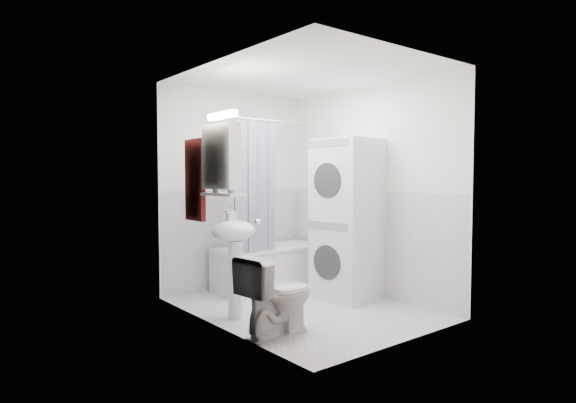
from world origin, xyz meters
TOP-DOWN VIEW (x-y plane):
  - floor at (0.00, 0.00)m, footprint 2.60×2.60m
  - room_walls at (0.00, 0.00)m, footprint 2.60×2.60m
  - wainscot at (0.00, 0.29)m, footprint 1.98×2.58m
  - door at (-0.95, -0.55)m, footprint 0.05×2.00m
  - bathtub at (0.25, 0.92)m, footprint 1.35×0.64m
  - tub_spout at (0.45, 1.25)m, footprint 0.04×0.12m
  - curtain_rod at (0.25, 0.66)m, footprint 1.53×0.02m
  - shower_curtain at (-0.14, 0.66)m, footprint 0.55×0.02m
  - sink at (-0.75, 0.13)m, footprint 0.44×0.37m
  - medicine_cabinet at (-0.90, 0.10)m, footprint 0.13×0.50m
  - shelf at (-0.89, 0.10)m, footprint 0.18×0.54m
  - shower_caddy at (0.50, 1.24)m, footprint 0.22×0.06m
  - towel at (-0.94, 0.55)m, footprint 0.07×0.34m
  - washer_dryer at (0.68, 0.02)m, footprint 0.70×0.69m
  - toilet at (-0.72, -0.51)m, footprint 0.74×0.46m
  - soap_pump at (-0.71, 0.25)m, footprint 0.08×0.17m
  - shelf_bottle at (-0.89, -0.05)m, footprint 0.07×0.18m
  - shelf_cup at (-0.89, 0.22)m, footprint 0.10×0.09m
  - shampoo_a at (0.35, 1.24)m, footprint 0.13×0.17m
  - shampoo_b at (0.47, 1.24)m, footprint 0.08×0.21m

SIDE VIEW (x-z plane):
  - floor at x=0.00m, z-range 0.00..0.00m
  - bathtub at x=0.25m, z-range 0.03..0.54m
  - toilet at x=-0.72m, z-range 0.00..0.69m
  - wainscot at x=0.00m, z-range -0.69..1.89m
  - sink at x=-0.75m, z-range 0.18..1.22m
  - tub_spout at x=0.45m, z-range 0.82..0.85m
  - washer_dryer at x=0.68m, z-range 0.00..1.78m
  - soap_pump at x=-0.71m, z-range 0.91..0.99m
  - door at x=-0.95m, z-range 0.00..2.00m
  - shower_caddy at x=0.50m, z-range 1.14..1.16m
  - shelf at x=-0.89m, z-range 1.19..1.21m
  - shampoo_b at x=0.47m, z-range 1.16..1.24m
  - shampoo_a at x=0.35m, z-range 1.16..1.29m
  - shelf_bottle at x=-0.89m, z-range 1.21..1.28m
  - shower_curtain at x=-0.14m, z-range 0.52..1.98m
  - shelf_cup at x=-0.89m, z-range 1.21..1.31m
  - towel at x=-0.94m, z-range 0.94..1.77m
  - room_walls at x=0.00m, z-range 0.19..2.79m
  - medicine_cabinet at x=-0.90m, z-range 1.21..1.92m
  - curtain_rod at x=0.25m, z-range 1.99..2.01m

